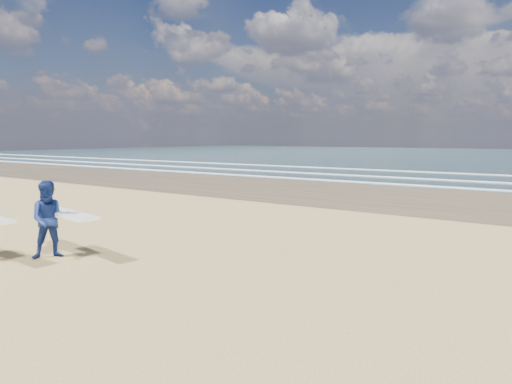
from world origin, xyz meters
The scene contains 1 object.
surfer_far centered at (-0.06, 1.38, 0.93)m, with size 2.25×1.34×1.86m.
Camera 1 is at (10.04, -4.59, 2.87)m, focal length 32.00 mm.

